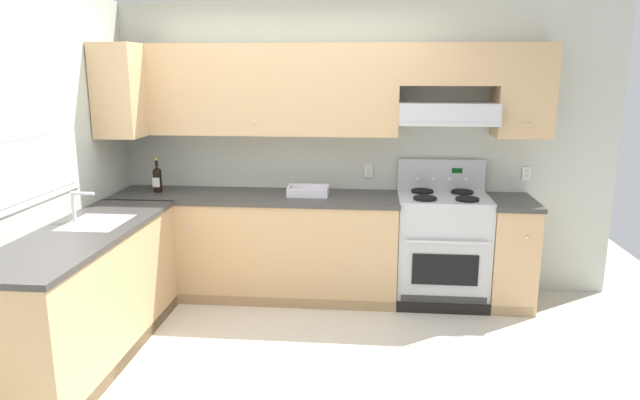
% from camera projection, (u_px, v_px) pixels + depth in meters
% --- Properties ---
extents(ground_plane, '(7.04, 7.04, 0.00)m').
position_uv_depth(ground_plane, '(266.00, 364.00, 3.93)').
color(ground_plane, beige).
extents(wall_back, '(4.68, 0.57, 2.55)m').
position_uv_depth(wall_back, '(338.00, 126.00, 5.04)').
color(wall_back, beige).
rests_on(wall_back, ground_plane).
extents(wall_left, '(0.47, 4.00, 2.55)m').
position_uv_depth(wall_left, '(43.00, 161.00, 3.99)').
color(wall_left, beige).
rests_on(wall_left, ground_plane).
extents(counter_back_run, '(3.60, 0.65, 0.91)m').
position_uv_depth(counter_back_run, '(289.00, 246.00, 5.03)').
color(counter_back_run, tan).
rests_on(counter_back_run, ground_plane).
extents(counter_left_run, '(0.63, 1.91, 1.13)m').
position_uv_depth(counter_left_run, '(87.00, 294.00, 3.94)').
color(counter_left_run, tan).
rests_on(counter_left_run, ground_plane).
extents(stove, '(0.76, 0.62, 1.20)m').
position_uv_depth(stove, '(441.00, 247.00, 4.92)').
color(stove, '#B7BABC').
rests_on(stove, ground_plane).
extents(wine_bottle, '(0.08, 0.08, 0.31)m').
position_uv_depth(wine_bottle, '(157.00, 178.00, 5.05)').
color(wine_bottle, black).
rests_on(wine_bottle, counter_back_run).
extents(bowl, '(0.35, 0.24, 0.08)m').
position_uv_depth(bowl, '(308.00, 192.00, 4.93)').
color(bowl, silver).
rests_on(bowl, counter_back_run).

